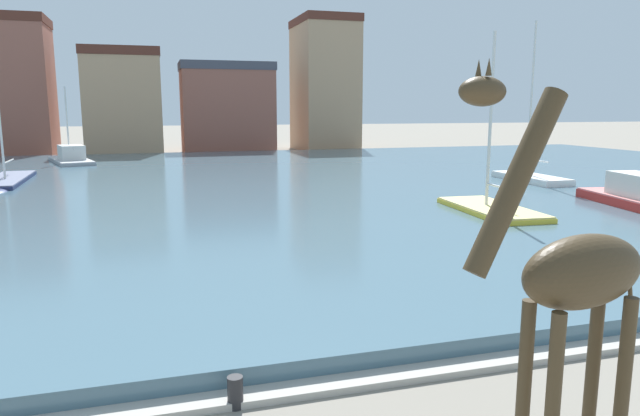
{
  "coord_description": "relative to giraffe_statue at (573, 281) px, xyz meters",
  "views": [
    {
      "loc": [
        -2.67,
        -0.32,
        4.48
      ],
      "look_at": [
        1.02,
        12.13,
        2.2
      ],
      "focal_mm": 32.21,
      "sensor_mm": 36.0,
      "label": 1
    }
  ],
  "objects": [
    {
      "name": "harbor_water",
      "position": [
        -1.9,
        26.03,
        -2.31
      ],
      "size": [
        82.94,
        45.58,
        0.43
      ],
      "primitive_type": "cube",
      "color": "#476675",
      "rests_on": "ground"
    },
    {
      "name": "quay_edge_coping",
      "position": [
        -1.9,
        2.99,
        -2.47
      ],
      "size": [
        82.94,
        0.5,
        0.12
      ],
      "primitive_type": "cube",
      "color": "#ADA89E",
      "rests_on": "ground"
    },
    {
      "name": "giraffe_statue",
      "position": [
        0.0,
        0.0,
        0.0
      ],
      "size": [
        2.83,
        0.92,
        4.95
      ],
      "color": "#42331E",
      "rests_on": "ground"
    },
    {
      "name": "sailboat_white",
      "position": [
        15.69,
        22.35,
        -2.08
      ],
      "size": [
        1.86,
        5.91,
        9.08
      ],
      "color": "white",
      "rests_on": "ground"
    },
    {
      "name": "sailboat_navy",
      "position": [
        -12.13,
        28.91,
        -2.16
      ],
      "size": [
        2.02,
        8.66,
        7.47
      ],
      "color": "navy",
      "rests_on": "ground"
    },
    {
      "name": "sailboat_yellow",
      "position": [
        8.22,
        14.66,
        -2.16
      ],
      "size": [
        2.49,
        6.24,
        7.35
      ],
      "color": "gold",
      "rests_on": "ground"
    },
    {
      "name": "sailboat_grey",
      "position": [
        -10.36,
        41.44,
        -1.97
      ],
      "size": [
        4.19,
        8.18,
        6.0
      ],
      "color": "#939399",
      "rests_on": "ground"
    },
    {
      "name": "mooring_bollard",
      "position": [
        -3.51,
        2.84,
        -2.28
      ],
      "size": [
        0.24,
        0.24,
        0.5
      ],
      "primitive_type": "cylinder",
      "color": "#232326",
      "rests_on": "ground"
    },
    {
      "name": "townhouse_end_terrace",
      "position": [
        -16.54,
        53.6,
        3.77
      ],
      "size": [
        7.34,
        6.09,
        12.57
      ],
      "color": "#8E5142",
      "rests_on": "ground"
    },
    {
      "name": "townhouse_wide_warehouse",
      "position": [
        -6.7,
        51.77,
        2.39
      ],
      "size": [
        6.88,
        6.29,
        9.8
      ],
      "color": "tan",
      "rests_on": "ground"
    },
    {
      "name": "townhouse_narrow_midrow",
      "position": [
        3.01,
        52.66,
        1.9
      ],
      "size": [
        9.04,
        5.31,
        8.82
      ],
      "color": "#8E5142",
      "rests_on": "ground"
    },
    {
      "name": "townhouse_corner_house",
      "position": [
        13.47,
        54.02,
        4.32
      ],
      "size": [
        5.76,
        8.13,
        13.67
      ],
      "color": "tan",
      "rests_on": "ground"
    }
  ]
}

